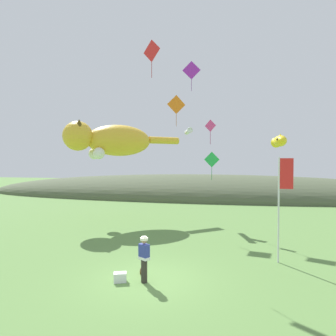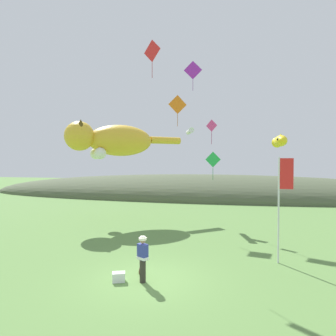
{
  "view_description": "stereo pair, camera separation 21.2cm",
  "coord_description": "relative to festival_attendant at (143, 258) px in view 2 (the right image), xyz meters",
  "views": [
    {
      "loc": [
        3.07,
        -11.18,
        4.7
      ],
      "look_at": [
        0.0,
        4.0,
        4.29
      ],
      "focal_mm": 32.0,
      "sensor_mm": 36.0,
      "label": 1
    },
    {
      "loc": [
        3.28,
        -11.14,
        4.7
      ],
      "look_at": [
        0.0,
        4.0,
        4.29
      ],
      "focal_mm": 32.0,
      "sensor_mm": 36.0,
      "label": 2
    }
  ],
  "objects": [
    {
      "name": "ground_plane",
      "position": [
        0.08,
        0.21,
        -0.95
      ],
      "size": [
        120.0,
        120.0,
        0.0
      ],
      "primitive_type": "plane",
      "color": "#5B8442"
    },
    {
      "name": "distant_hill_ridge",
      "position": [
        0.08,
        28.06,
        -0.95
      ],
      "size": [
        62.1,
        14.39,
        5.67
      ],
      "color": "#4C563D",
      "rests_on": "ground"
    },
    {
      "name": "festival_attendant",
      "position": [
        0.0,
        0.0,
        0.0
      ],
      "size": [
        0.49,
        0.44,
        1.77
      ],
      "color": "#332D28",
      "rests_on": "ground"
    },
    {
      "name": "kite_spool",
      "position": [
        -0.29,
        0.73,
        -0.82
      ],
      "size": [
        0.13,
        0.28,
        0.28
      ],
      "color": "olive",
      "rests_on": "ground"
    },
    {
      "name": "picnic_cooler",
      "position": [
        -0.92,
        -0.16,
        -0.77
      ],
      "size": [
        0.57,
        0.48,
        0.36
      ],
      "color": "white",
      "rests_on": "ground"
    },
    {
      "name": "festival_banner_pole",
      "position": [
        5.56,
        3.37,
        2.21
      ],
      "size": [
        0.66,
        0.08,
        4.84
      ],
      "color": "silver",
      "rests_on": "ground"
    },
    {
      "name": "kite_giant_cat",
      "position": [
        -5.78,
        10.84,
        5.27
      ],
      "size": [
        7.85,
        6.49,
        2.87
      ],
      "color": "gold"
    },
    {
      "name": "kite_fish_windsock",
      "position": [
        5.76,
        5.53,
        4.74
      ],
      "size": [
        0.62,
        2.16,
        0.66
      ],
      "color": "yellow"
    },
    {
      "name": "kite_tube_streamer",
      "position": [
        0.02,
        12.71,
        6.04
      ],
      "size": [
        0.94,
        2.1,
        0.44
      ],
      "color": "white"
    },
    {
      "name": "kite_diamond_orange",
      "position": [
        -0.65,
        10.93,
        7.84
      ],
      "size": [
        1.27,
        0.63,
        2.31
      ],
      "color": "orange"
    },
    {
      "name": "kite_diamond_red",
      "position": [
        -1.21,
        5.87,
        10.02
      ],
      "size": [
        1.14,
        0.61,
        2.18
      ],
      "color": "red"
    },
    {
      "name": "kite_diamond_violet",
      "position": [
        0.26,
        12.66,
        10.81
      ],
      "size": [
        1.44,
        0.16,
        2.34
      ],
      "color": "purple"
    },
    {
      "name": "kite_diamond_pink",
      "position": [
        1.87,
        10.76,
        6.19
      ],
      "size": [
        0.82,
        0.35,
        1.78
      ],
      "color": "#E53F8C"
    },
    {
      "name": "kite_diamond_green",
      "position": [
        1.99,
        10.57,
        3.77
      ],
      "size": [
        1.1,
        0.24,
        2.02
      ],
      "color": "green"
    }
  ]
}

